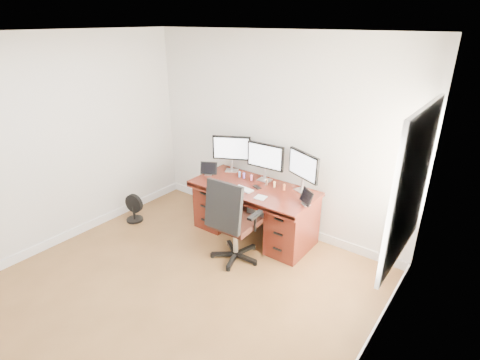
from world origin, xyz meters
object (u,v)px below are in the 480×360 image
Objects in this scene: desk at (254,209)px; office_chair at (233,234)px; floor_fan at (134,208)px; keyboard at (244,189)px; monitor_center at (265,157)px.

office_chair reaches higher than desk.
keyboard is (1.62, 0.58, 0.55)m from floor_fan.
monitor_center reaches higher than desk.
office_chair is 4.25× the size of keyboard.
office_chair is at bearing -62.75° from keyboard.
keyboard is (-0.19, 0.47, 0.39)m from office_chair.
keyboard is at bearing -104.84° from desk.
office_chair reaches higher than floor_fan.
office_chair is at bearing -78.29° from desk.
desk is 0.72m from monitor_center.
office_chair is at bearing -83.92° from monitor_center.
monitor_center reaches higher than office_chair.
desk is 0.40m from keyboard.
office_chair is 1.15m from monitor_center.
keyboard is (-0.05, -0.19, 0.36)m from desk.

